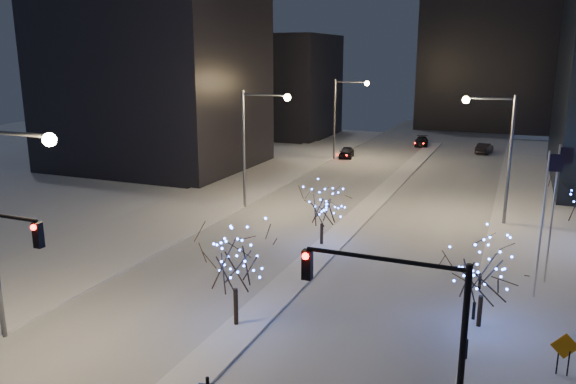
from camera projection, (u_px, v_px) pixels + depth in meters
The scene contains 21 objects.
road at pixel (380, 197), 52.23m from camera, with size 20.00×130.00×0.02m, color silver.
median at pixel (366, 210), 47.73m from camera, with size 2.00×80.00×0.15m, color silver.
east_sidewalk at pixel (569, 277), 33.18m from camera, with size 10.00×90.00×0.15m, color silver.
west_sidewalk at pixel (159, 223), 43.96m from camera, with size 8.00×90.00×0.15m, color silver.
filler_west_near at pixel (154, 63), 64.28m from camera, with size 22.00×18.00×24.00m, color black.
filler_west_far at pixel (275, 86), 91.41m from camera, with size 18.00×16.00×16.00m, color black.
horizon_block at pixel (497, 6), 96.18m from camera, with size 24.00×14.00×42.00m, color black.
street_lamp_w_near at pixel (5, 205), 24.40m from camera, with size 4.40×0.56×10.00m.
street_lamp_w_mid at pixel (255, 133), 46.83m from camera, with size 4.40×0.56×10.00m.
street_lamp_w_far at pixel (343, 108), 69.27m from camera, with size 4.40×0.56×10.00m.
street_lamp_east at pixel (498, 142), 42.47m from camera, with size 3.90×0.56×10.00m.
traffic_signal_east at pixel (411, 326), 17.26m from camera, with size 5.26×0.43×7.00m.
flagpoles at pixel (550, 209), 30.20m from camera, with size 1.35×2.60×8.00m.
bollards at pixel (470, 328), 25.87m from camera, with size 0.16×12.16×0.90m.
car_near at pixel (347, 152), 72.06m from camera, with size 1.64×4.08×1.39m, color black.
car_mid at pixel (484, 148), 75.18m from camera, with size 1.48×4.26×1.40m, color black.
car_far at pixel (421, 142), 81.27m from camera, with size 1.86×4.59×1.33m, color black.
holiday_tree_median_near at pixel (235, 259), 26.47m from camera, with size 5.17×5.17×5.12m.
holiday_tree_median_far at pixel (322, 206), 38.23m from camera, with size 3.80×3.80×4.24m.
holiday_tree_plaza_near at pixel (483, 269), 26.37m from camera, with size 3.89×3.89×4.60m.
construction_sign at pixel (564, 350), 22.65m from camera, with size 1.13×0.23×1.87m.
Camera 1 is at (11.47, -15.05, 12.86)m, focal length 35.00 mm.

